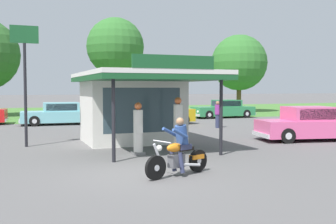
{
  "coord_description": "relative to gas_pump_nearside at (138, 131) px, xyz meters",
  "views": [
    {
      "loc": [
        -3.43,
        -10.92,
        2.36
      ],
      "look_at": [
        2.6,
        4.72,
        1.4
      ],
      "focal_mm": 43.64,
      "sensor_mm": 36.0,
      "label": 1
    }
  ],
  "objects": [
    {
      "name": "parked_car_back_row_far_left",
      "position": [
        11.89,
        15.34,
        -0.2
      ],
      "size": [
        5.18,
        2.06,
        1.44
      ],
      "color": "#2D844C",
      "rests_on": "ground"
    },
    {
      "name": "gas_pump_nearside",
      "position": [
        0.0,
        0.0,
        0.0
      ],
      "size": [
        0.44,
        0.44,
        1.87
      ],
      "color": "slate",
      "rests_on": "ground"
    },
    {
      "name": "tree_oak_distant_spare",
      "position": [
        17.55,
        22.27,
        4.05
      ],
      "size": [
        5.63,
        5.63,
        7.81
      ],
      "color": "brown",
      "rests_on": "ground"
    },
    {
      "name": "gas_pump_offside",
      "position": [
        1.54,
        0.0,
        0.09
      ],
      "size": [
        0.44,
        0.44,
        2.05
      ],
      "color": "slate",
      "rests_on": "ground"
    },
    {
      "name": "motorcycle_with_rider",
      "position": [
        0.0,
        -3.78,
        -0.2
      ],
      "size": [
        2.1,
        0.96,
        1.58
      ],
      "color": "black",
      "rests_on": "ground"
    },
    {
      "name": "service_station_kiosk",
      "position": [
        0.77,
        3.05,
        0.91
      ],
      "size": [
        4.78,
        6.82,
        3.46
      ],
      "color": "silver",
      "rests_on": "ground"
    },
    {
      "name": "roadside_pole_sign",
      "position": [
        -3.67,
        3.54,
        2.48
      ],
      "size": [
        1.1,
        0.12,
        4.89
      ],
      "color": "black",
      "rests_on": "ground"
    },
    {
      "name": "parked_car_back_row_centre_left",
      "position": [
        4.53,
        11.12,
        -0.13
      ],
      "size": [
        5.71,
        2.87,
        1.6
      ],
      "color": "gold",
      "rests_on": "ground"
    },
    {
      "name": "parked_car_back_row_centre",
      "position": [
        -1.05,
        13.62,
        -0.19
      ],
      "size": [
        5.62,
        2.16,
        1.45
      ],
      "color": "#7AC6D1",
      "rests_on": "ground"
    },
    {
      "name": "bystander_strolling_foreground",
      "position": [
        7.36,
        7.85,
        -0.01
      ],
      "size": [
        0.34,
        0.34,
        1.61
      ],
      "color": "#2D3351",
      "rests_on": "ground"
    },
    {
      "name": "tree_oak_far_right",
      "position": [
        4.88,
        23.05,
        5.23
      ],
      "size": [
        5.28,
        5.28,
        8.88
      ],
      "color": "brown",
      "rests_on": "ground"
    },
    {
      "name": "featured_classic_sedan",
      "position": [
        8.71,
        1.08,
        -0.16
      ],
      "size": [
        5.58,
        2.91,
        1.54
      ],
      "color": "#E55993",
      "rests_on": "ground"
    },
    {
      "name": "ground_plane",
      "position": [
        -0.79,
        -3.0,
        -0.85
      ],
      "size": [
        300.0,
        300.0,
        0.0
      ],
      "primitive_type": "plane",
      "color": "#5B5959"
    },
    {
      "name": "grass_verge_strip",
      "position": [
        -0.79,
        27.0,
        -0.85
      ],
      "size": [
        120.0,
        24.0,
        0.01
      ],
      "primitive_type": "cube",
      "color": "#477A33",
      "rests_on": "ground"
    }
  ]
}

